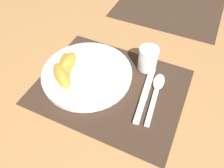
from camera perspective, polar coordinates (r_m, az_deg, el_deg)
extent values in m
plane|color=#A37547|center=(0.66, -0.40, -0.74)|extent=(3.00, 3.00, 0.00)
cube|color=#38281E|center=(0.66, -0.40, -0.63)|extent=(0.43, 0.34, 0.00)
cube|color=#38281E|center=(1.02, 14.50, 18.76)|extent=(0.43, 0.34, 0.00)
cylinder|color=white|center=(0.68, -6.51, 2.73)|extent=(0.28, 0.28, 0.02)
cylinder|color=silver|center=(0.69, 9.37, 6.55)|extent=(0.06, 0.06, 0.08)
cylinder|color=orange|center=(0.70, 9.17, 5.40)|extent=(0.05, 0.05, 0.04)
cube|color=silver|center=(0.60, 7.22, -7.04)|extent=(0.03, 0.09, 0.01)
cube|color=silver|center=(0.67, 9.45, 0.14)|extent=(0.03, 0.13, 0.01)
cube|color=silver|center=(0.62, 10.35, -6.02)|extent=(0.03, 0.13, 0.01)
ellipsoid|color=silver|center=(0.67, 12.13, 0.63)|extent=(0.04, 0.07, 0.01)
cube|color=silver|center=(0.65, -5.16, 1.14)|extent=(0.10, 0.08, 0.00)
cube|color=silver|center=(0.71, -8.44, 6.28)|extent=(0.07, 0.07, 0.00)
ellipsoid|color=#F4DB84|center=(0.70, -11.35, 4.54)|extent=(0.05, 0.10, 0.01)
ellipsoid|color=orange|center=(0.69, -11.54, 5.41)|extent=(0.05, 0.10, 0.04)
ellipsoid|color=#F4DB84|center=(0.69, -12.05, 3.51)|extent=(0.10, 0.13, 0.01)
ellipsoid|color=orange|center=(0.68, -12.23, 4.30)|extent=(0.09, 0.13, 0.03)
ellipsoid|color=#F4DB84|center=(0.67, -12.82, 1.43)|extent=(0.11, 0.10, 0.01)
ellipsoid|color=orange|center=(0.65, -13.04, 2.28)|extent=(0.10, 0.10, 0.04)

